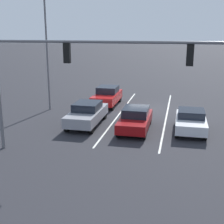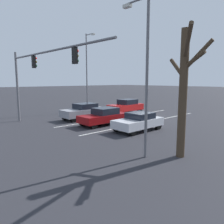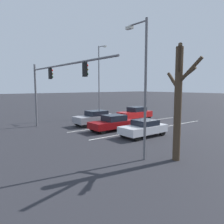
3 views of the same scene
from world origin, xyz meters
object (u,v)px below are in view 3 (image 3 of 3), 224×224
at_px(car_gray_rightlane_front, 96,118).
at_px(street_lamp_left_shoulder, 143,81).
at_px(car_maroon_midlane_front, 113,123).
at_px(car_silver_leftlane_front, 144,128).
at_px(car_red_rightlane_second, 135,113).
at_px(traffic_signal_gantry, 52,80).
at_px(bare_tree_near, 179,99).
at_px(street_lamp_right_shoulder, 100,78).

relative_size(car_gray_rightlane_front, street_lamp_left_shoulder, 0.60).
bearing_deg(car_maroon_midlane_front, car_gray_rightlane_front, -6.61).
bearing_deg(car_maroon_midlane_front, car_silver_leftlane_front, -172.23).
relative_size(car_silver_leftlane_front, car_red_rightlane_second, 0.93).
xyz_separation_m(car_maroon_midlane_front, car_red_rightlane_second, (3.37, -6.26, 0.09)).
height_order(car_red_rightlane_second, traffic_signal_gantry, traffic_signal_gantry).
height_order(car_silver_leftlane_front, bare_tree_near, bare_tree_near).
height_order(car_maroon_midlane_front, street_lamp_right_shoulder, street_lamp_right_shoulder).
bearing_deg(bare_tree_near, car_gray_rightlane_front, -13.01).
xyz_separation_m(car_gray_rightlane_front, bare_tree_near, (-12.14, 2.81, 2.62)).
height_order(car_gray_rightlane_front, traffic_signal_gantry, traffic_signal_gantry).
height_order(car_gray_rightlane_front, bare_tree_near, bare_tree_near).
bearing_deg(traffic_signal_gantry, street_lamp_right_shoulder, -59.30).
distance_m(car_gray_rightlane_front, bare_tree_near, 12.73).
bearing_deg(traffic_signal_gantry, bare_tree_near, -167.93).
xyz_separation_m(car_red_rightlane_second, traffic_signal_gantry, (-1.00, 11.05, 3.85)).
relative_size(car_silver_leftlane_front, traffic_signal_gantry, 0.31).
bearing_deg(traffic_signal_gantry, car_red_rightlane_second, -84.81).
xyz_separation_m(car_silver_leftlane_front, street_lamp_left_shoulder, (-3.90, 4.22, 3.69)).
relative_size(car_maroon_midlane_front, street_lamp_left_shoulder, 0.57).
xyz_separation_m(car_maroon_midlane_front, street_lamp_right_shoulder, (7.46, -3.78, 4.46)).
bearing_deg(traffic_signal_gantry, street_lamp_left_shoulder, -173.87).
height_order(car_red_rightlane_second, street_lamp_left_shoulder, street_lamp_left_shoulder).
bearing_deg(car_silver_leftlane_front, bare_tree_near, 151.20).
bearing_deg(street_lamp_left_shoulder, car_gray_rightlane_front, -20.98).
xyz_separation_m(car_gray_rightlane_front, car_silver_leftlane_front, (-6.88, -0.09, -0.09)).
bearing_deg(car_red_rightlane_second, street_lamp_left_shoulder, 137.12).
height_order(car_maroon_midlane_front, car_red_rightlane_second, car_red_rightlane_second).
distance_m(traffic_signal_gantry, street_lamp_left_shoulder, 9.83).
relative_size(car_silver_leftlane_front, bare_tree_near, 0.66).
relative_size(traffic_signal_gantry, street_lamp_left_shoulder, 1.73).
distance_m(car_gray_rightlane_front, car_red_rightlane_second, 5.87).
relative_size(car_gray_rightlane_front, bare_tree_near, 0.75).
xyz_separation_m(car_red_rightlane_second, bare_tree_near, (-12.13, 8.67, 2.59)).
height_order(street_lamp_left_shoulder, bare_tree_near, street_lamp_left_shoulder).
distance_m(street_lamp_right_shoulder, bare_tree_near, 17.45).
bearing_deg(street_lamp_left_shoulder, car_red_rightlane_second, -42.88).
xyz_separation_m(car_silver_leftlane_front, street_lamp_right_shoulder, (10.96, -3.30, 4.49)).
bearing_deg(street_lamp_left_shoulder, bare_tree_near, -135.53).
relative_size(car_red_rightlane_second, traffic_signal_gantry, 0.33).
bearing_deg(car_gray_rightlane_front, car_red_rightlane_second, -90.11).
bearing_deg(car_maroon_midlane_front, traffic_signal_gantry, 63.73).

